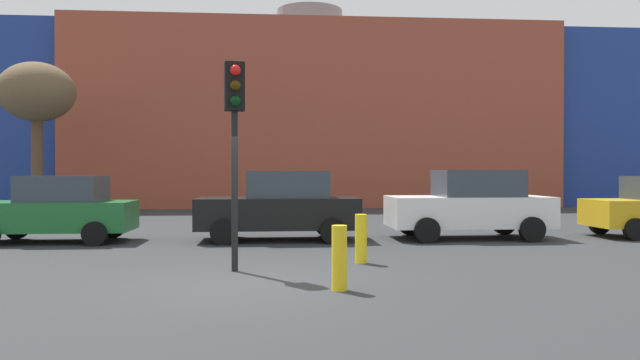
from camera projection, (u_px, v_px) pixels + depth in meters
ground_plane at (248, 283)px, 9.95m from camera, size 200.00×200.00×0.00m
building_backdrop at (310, 123)px, 36.89m from camera, size 43.46×13.36×11.73m
parked_car_1 at (56, 209)px, 15.70m from camera, size 4.02×1.97×1.74m
parked_car_2 at (280, 206)px, 16.18m from camera, size 4.32×2.12×1.87m
parked_car_3 at (470, 204)px, 16.60m from camera, size 4.38×2.15×1.90m
traffic_light_island at (235, 118)px, 11.07m from camera, size 0.40×0.39×3.87m
bare_tree_0 at (37, 95)px, 25.04m from camera, size 3.09×3.09×6.42m
bollard_yellow_0 at (361, 239)px, 12.11m from camera, size 0.24×0.24×0.99m
bollard_yellow_1 at (339, 258)px, 9.32m from camera, size 0.24×0.24×1.01m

